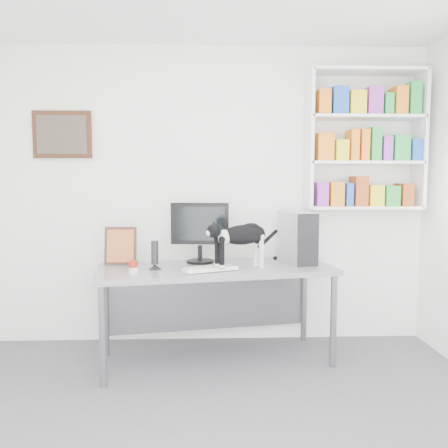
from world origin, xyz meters
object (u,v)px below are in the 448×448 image
object	(u,v)px
pc_tower	(297,237)
leaning_print	(121,245)
soup_can	(133,267)
monitor	(200,232)
speaker	(155,254)
keyboard	(210,269)
cat	(241,246)
bookshelf	(365,140)
desk	(216,314)

from	to	relation	value
pc_tower	leaning_print	bearing A→B (deg)	167.55
leaning_print	soup_can	bearing A→B (deg)	-69.51
monitor	soup_can	xyz separation A→B (m)	(-0.50, -0.47, -0.21)
pc_tower	speaker	world-z (taller)	pc_tower
keyboard	cat	xyz separation A→B (m)	(0.25, 0.04, 0.17)
pc_tower	soup_can	size ratio (longest dim) A/B	4.38
monitor	leaning_print	distance (m)	0.67
keyboard	bookshelf	bearing A→B (deg)	0.26
keyboard	pc_tower	bearing A→B (deg)	1.66
pc_tower	speaker	bearing A→B (deg)	179.00
bookshelf	keyboard	world-z (taller)	bookshelf
keyboard	cat	world-z (taller)	cat
keyboard	soup_can	world-z (taller)	soup_can
monitor	keyboard	world-z (taller)	monitor
desk	pc_tower	bearing A→B (deg)	3.45
bookshelf	soup_can	size ratio (longest dim) A/B	12.31
desk	monitor	world-z (taller)	monitor
leaning_print	cat	size ratio (longest dim) A/B	0.54
bookshelf	desk	distance (m)	2.02
desk	cat	xyz separation A→B (m)	(0.20, -0.12, 0.58)
desk	monitor	bearing A→B (deg)	113.24
desk	monitor	xyz separation A→B (m)	(-0.13, 0.20, 0.66)
bookshelf	pc_tower	size ratio (longest dim) A/B	2.81
pc_tower	soup_can	distance (m)	1.40
speaker	monitor	bearing A→B (deg)	35.47
speaker	cat	world-z (taller)	cat
leaning_print	speaker	bearing A→B (deg)	-38.64
desk	monitor	size ratio (longest dim) A/B	3.60
bookshelf	desk	xyz separation A→B (m)	(-1.34, -0.40, -1.46)
monitor	speaker	xyz separation A→B (m)	(-0.35, -0.29, -0.14)
monitor	keyboard	distance (m)	0.45
speaker	cat	distance (m)	0.69
speaker	cat	bearing A→B (deg)	-6.17
monitor	leaning_print	world-z (taller)	monitor
speaker	cat	xyz separation A→B (m)	(0.68, -0.03, 0.07)
monitor	pc_tower	xyz separation A→B (m)	(0.83, -0.04, -0.04)
monitor	cat	world-z (taller)	monitor
keyboard	pc_tower	world-z (taller)	pc_tower
monitor	cat	distance (m)	0.46
bookshelf	speaker	size ratio (longest dim) A/B	5.19
monitor	pc_tower	size ratio (longest dim) A/B	1.19
desk	cat	world-z (taller)	cat
keyboard	cat	bearing A→B (deg)	-11.60
bookshelf	pc_tower	xyz separation A→B (m)	(-0.65, -0.24, -0.84)
cat	keyboard	bearing A→B (deg)	160.51
monitor	pc_tower	distance (m)	0.83
bookshelf	monitor	world-z (taller)	bookshelf
cat	pc_tower	bearing A→B (deg)	-0.37
pc_tower	leaning_print	xyz separation A→B (m)	(-1.49, -0.01, -0.06)
keyboard	leaning_print	distance (m)	0.82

